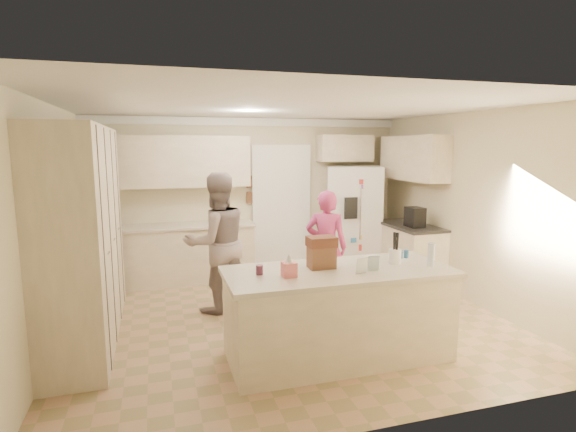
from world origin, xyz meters
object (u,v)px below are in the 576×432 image
object	(u,v)px
utensil_crock	(395,256)
tissue_box	(289,269)
coffee_maker	(415,217)
island_base	(338,316)
dollhouse_body	(321,257)
teen_boy	(217,243)
refrigerator	(353,219)
teen_girl	(326,247)

from	to	relation	value
utensil_crock	tissue_box	distance (m)	1.21
coffee_maker	island_base	bearing A→B (deg)	-137.17
coffee_maker	dollhouse_body	bearing A→B (deg)	-140.71
island_base	tissue_box	bearing A→B (deg)	-169.70
utensil_crock	tissue_box	bearing A→B (deg)	-172.87
coffee_maker	teen_boy	xyz separation A→B (m)	(-3.04, -0.22, -0.16)
refrigerator	tissue_box	distance (m)	3.66
island_base	utensil_crock	xyz separation A→B (m)	(0.65, 0.05, 0.56)
utensil_crock	teen_girl	world-z (taller)	teen_girl
tissue_box	island_base	bearing A→B (deg)	10.30
island_base	teen_boy	xyz separation A→B (m)	(-0.99, 1.68, 0.47)
dollhouse_body	coffee_maker	bearing A→B (deg)	39.29
dollhouse_body	tissue_box	bearing A→B (deg)	-153.43
coffee_maker	teen_boy	world-z (taller)	teen_boy
refrigerator	teen_girl	size ratio (longest dim) A/B	1.16
coffee_maker	dollhouse_body	xyz separation A→B (m)	(-2.20, -1.80, -0.03)
island_base	tissue_box	distance (m)	0.79
tissue_box	teen_boy	xyz separation A→B (m)	(-0.44, 1.78, -0.09)
dollhouse_body	teen_boy	distance (m)	1.79
teen_boy	teen_girl	bearing A→B (deg)	161.92
teen_girl	refrigerator	bearing A→B (deg)	-97.63
teen_boy	island_base	bearing A→B (deg)	106.09
utensil_crock	dollhouse_body	xyz separation A→B (m)	(-0.80, 0.05, 0.04)
utensil_crock	dollhouse_body	bearing A→B (deg)	176.42
refrigerator	island_base	xyz separation A→B (m)	(-1.51, -2.93, -0.46)
utensil_crock	teen_boy	bearing A→B (deg)	135.08
teen_boy	teen_girl	distance (m)	1.48
island_base	refrigerator	bearing A→B (deg)	62.75
dollhouse_body	teen_boy	size ratio (longest dim) A/B	0.14
utensil_crock	teen_boy	distance (m)	2.31
dollhouse_body	island_base	bearing A→B (deg)	-33.69
refrigerator	tissue_box	world-z (taller)	refrigerator
teen_boy	utensil_crock	bearing A→B (deg)	120.78
coffee_maker	utensil_crock	xyz separation A→B (m)	(-1.40, -1.85, -0.07)
utensil_crock	teen_boy	xyz separation A→B (m)	(-1.64, 1.63, -0.09)
refrigerator	coffee_maker	world-z (taller)	refrigerator
island_base	teen_boy	world-z (taller)	teen_boy
refrigerator	coffee_maker	size ratio (longest dim) A/B	6.00
island_base	utensil_crock	bearing A→B (deg)	4.40
refrigerator	coffee_maker	xyz separation A→B (m)	(0.54, -1.03, 0.17)
teen_boy	refrigerator	bearing A→B (deg)	-167.73
utensil_crock	coffee_maker	bearing A→B (deg)	52.88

